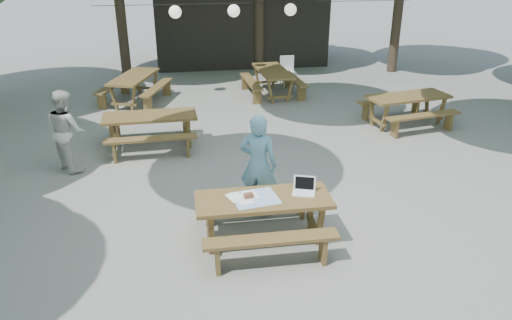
{
  "coord_description": "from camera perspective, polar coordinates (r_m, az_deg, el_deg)",
  "views": [
    {
      "loc": [
        -1.8,
        -8.15,
        4.24
      ],
      "look_at": [
        -0.69,
        -1.09,
        1.05
      ],
      "focal_mm": 35.0,
      "sensor_mm": 36.0,
      "label": 1
    }
  ],
  "objects": [
    {
      "name": "ground",
      "position": [
        9.36,
        3.16,
        -2.92
      ],
      "size": [
        80.0,
        80.0,
        0.0
      ],
      "primitive_type": "plane",
      "color": "slate",
      "rests_on": "ground"
    },
    {
      "name": "laptop",
      "position": [
        7.5,
        5.52,
        -3.27
      ],
      "size": [
        0.4,
        0.35,
        0.24
      ],
      "rotation": [
        0.0,
        0.0,
        -0.32
      ],
      "color": "white",
      "rests_on": "main_picnic_table"
    },
    {
      "name": "plastic_chair",
      "position": [
        15.81,
        3.7,
        9.42
      ],
      "size": [
        0.46,
        0.46,
        0.9
      ],
      "rotation": [
        0.0,
        0.0,
        0.06
      ],
      "color": "white",
      "rests_on": "ground"
    },
    {
      "name": "second_person",
      "position": [
        10.42,
        -20.86,
        3.19
      ],
      "size": [
        0.97,
        1.0,
        1.62
      ],
      "primitive_type": "imported",
      "rotation": [
        0.0,
        0.0,
        2.23
      ],
      "color": "beige",
      "rests_on": "ground"
    },
    {
      "name": "pavilion",
      "position": [
        19.0,
        -1.94,
        15.45
      ],
      "size": [
        6.0,
        3.0,
        2.8
      ],
      "primitive_type": "cube",
      "color": "black",
      "rests_on": "ground"
    },
    {
      "name": "picnic_table_far_e",
      "position": [
        14.73,
        1.92,
        8.88
      ],
      "size": [
        1.72,
        2.05,
        0.75
      ],
      "rotation": [
        0.0,
        0.0,
        1.65
      ],
      "color": "brown",
      "rests_on": "ground"
    },
    {
      "name": "picnic_table_ne",
      "position": [
        12.82,
        16.84,
        5.52
      ],
      "size": [
        2.15,
        1.89,
        0.75
      ],
      "rotation": [
        0.0,
        0.0,
        0.18
      ],
      "color": "brown",
      "rests_on": "ground"
    },
    {
      "name": "picnic_table_nw",
      "position": [
        11.15,
        -11.91,
        3.3
      ],
      "size": [
        2.03,
        1.64,
        0.75
      ],
      "rotation": [
        0.0,
        0.0,
        0.03
      ],
      "color": "brown",
      "rests_on": "ground"
    },
    {
      "name": "picnic_table_far_w",
      "position": [
        14.48,
        -13.67,
        7.95
      ],
      "size": [
        2.11,
        2.31,
        0.75
      ],
      "rotation": [
        0.0,
        0.0,
        1.24
      ],
      "color": "brown",
      "rests_on": "ground"
    },
    {
      "name": "paper_lanterns",
      "position": [
        14.36,
        -2.5,
        16.69
      ],
      "size": [
        9.0,
        0.34,
        0.38
      ],
      "color": "black",
      "rests_on": "ground"
    },
    {
      "name": "tabletop_clutter",
      "position": [
        7.32,
        -0.36,
        -4.32
      ],
      "size": [
        0.8,
        0.64,
        0.08
      ],
      "color": "#3783BD",
      "rests_on": "main_picnic_table"
    },
    {
      "name": "main_picnic_table",
      "position": [
        7.52,
        0.83,
        -6.77
      ],
      "size": [
        2.0,
        1.58,
        0.75
      ],
      "color": "brown",
      "rests_on": "ground"
    },
    {
      "name": "woman",
      "position": [
        8.13,
        0.26,
        -0.51
      ],
      "size": [
        0.74,
        0.63,
        1.72
      ],
      "primitive_type": "imported",
      "rotation": [
        0.0,
        0.0,
        2.72
      ],
      "color": "#67A4BD",
      "rests_on": "ground"
    }
  ]
}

